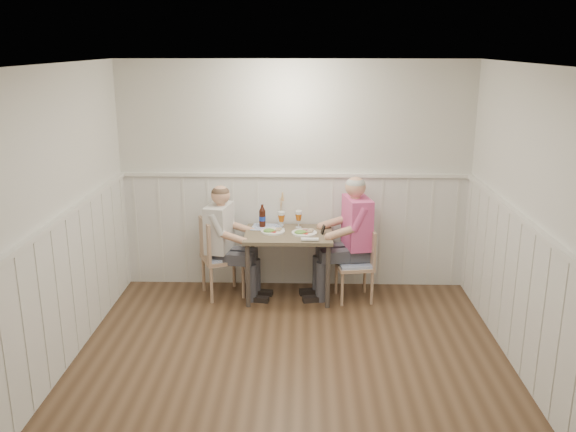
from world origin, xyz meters
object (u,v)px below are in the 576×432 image
(chair_left, at_px, (218,254))
(beer_bottle, at_px, (262,217))
(diner_cream, at_px, (223,250))
(man_in_pink, at_px, (353,246))
(grass_vase, at_px, (280,210))
(chair_right, at_px, (359,261))
(dining_table, at_px, (288,241))

(chair_left, relative_size, beer_bottle, 3.41)
(diner_cream, bearing_deg, man_in_pink, 1.45)
(chair_left, bearing_deg, grass_vase, 22.62)
(chair_right, bearing_deg, chair_left, 177.79)
(chair_left, height_order, beer_bottle, beer_bottle)
(beer_bottle, distance_m, grass_vase, 0.22)
(dining_table, distance_m, grass_vase, 0.42)
(chair_left, relative_size, grass_vase, 2.20)
(chair_right, xyz_separation_m, chair_left, (-1.57, 0.06, 0.04))
(beer_bottle, bearing_deg, diner_cream, -154.04)
(chair_left, height_order, diner_cream, diner_cream)
(diner_cream, distance_m, beer_bottle, 0.57)
(chair_left, bearing_deg, chair_right, -2.21)
(chair_left, relative_size, man_in_pink, 0.64)
(chair_left, height_order, grass_vase, grass_vase)
(man_in_pink, bearing_deg, beer_bottle, 170.43)
(chair_right, bearing_deg, dining_table, 176.03)
(chair_right, bearing_deg, beer_bottle, 166.02)
(chair_right, height_order, grass_vase, grass_vase)
(man_in_pink, height_order, beer_bottle, man_in_pink)
(diner_cream, bearing_deg, chair_left, -179.27)
(chair_left, height_order, man_in_pink, man_in_pink)
(man_in_pink, bearing_deg, chair_left, -178.58)
(dining_table, bearing_deg, chair_left, 179.52)
(man_in_pink, bearing_deg, diner_cream, -178.55)
(dining_table, distance_m, man_in_pink, 0.72)
(chair_right, height_order, beer_bottle, beer_bottle)
(dining_table, xyz_separation_m, chair_right, (0.78, -0.05, -0.21))
(dining_table, bearing_deg, grass_vase, 109.81)
(man_in_pink, distance_m, beer_bottle, 1.07)
(chair_left, relative_size, diner_cream, 0.69)
(beer_bottle, bearing_deg, chair_right, -13.98)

